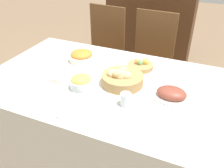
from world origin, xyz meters
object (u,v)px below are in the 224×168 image
object	(u,v)px
sideboard	(150,29)
bread_basket	(122,78)
carrot_bowl	(82,56)
pineapple_bowl	(81,82)
dinner_plate	(76,108)
spoon	(106,116)
knife	(101,115)
butter_dish	(57,79)
chair_far_center	(150,58)
drinking_cup	(126,99)
fork	(54,102)
ham_platter	(171,94)
egg_basket	(141,65)
chair_far_left	(102,50)

from	to	relation	value
sideboard	bread_basket	size ratio (longest dim) A/B	3.96
carrot_bowl	pineapple_bowl	bearing A→B (deg)	-60.84
dinner_plate	spoon	xyz separation A→B (m)	(0.19, 0.00, -0.00)
knife	butter_dish	bearing A→B (deg)	157.18
carrot_bowl	bread_basket	bearing A→B (deg)	-25.41
chair_far_center	knife	bearing A→B (deg)	-85.68
chair_far_center	carrot_bowl	bearing A→B (deg)	-117.99
dinner_plate	drinking_cup	size ratio (longest dim) A/B	3.26
fork	spoon	bearing A→B (deg)	3.15
knife	spoon	distance (m)	0.03
pineapple_bowl	dinner_plate	distance (m)	0.23
sideboard	fork	world-z (taller)	sideboard
bread_basket	fork	size ratio (longest dim) A/B	1.51
ham_platter	knife	bearing A→B (deg)	-134.75
carrot_bowl	pineapple_bowl	size ratio (longest dim) A/B	1.34
ham_platter	pineapple_bowl	distance (m)	0.59
ham_platter	spoon	world-z (taller)	ham_platter
drinking_cup	egg_basket	bearing A→B (deg)	96.60
carrot_bowl	drinking_cup	xyz separation A→B (m)	(0.53, -0.42, 0.00)
ham_platter	bread_basket	bearing A→B (deg)	176.13
egg_basket	ham_platter	xyz separation A→B (m)	(0.29, -0.30, -0.00)
carrot_bowl	fork	bearing A→B (deg)	-77.89
egg_basket	ham_platter	bearing A→B (deg)	-45.33
chair_far_left	knife	bearing A→B (deg)	-60.11
chair_far_center	knife	world-z (taller)	chair_far_center
fork	butter_dish	xyz separation A→B (m)	(-0.12, 0.21, 0.01)
fork	egg_basket	bearing A→B (deg)	63.62
chair_far_left	butter_dish	xyz separation A→B (m)	(0.14, -1.03, 0.22)
drinking_cup	butter_dish	size ratio (longest dim) A/B	0.77
pineapple_bowl	dinner_plate	bearing A→B (deg)	-68.45
fork	butter_dish	distance (m)	0.24
pineapple_bowl	spoon	xyz separation A→B (m)	(0.27, -0.21, -0.04)
chair_far_center	butter_dish	world-z (taller)	chair_far_center
egg_basket	ham_platter	distance (m)	0.42
ham_platter	sideboard	bearing A→B (deg)	108.83
drinking_cup	butter_dish	distance (m)	0.54
drinking_cup	butter_dish	xyz separation A→B (m)	(-0.53, 0.07, -0.03)
chair_far_left	spoon	world-z (taller)	chair_far_left
dinner_plate	knife	size ratio (longest dim) A/B	1.42
chair_far_left	chair_far_center	bearing A→B (deg)	4.87
spoon	drinking_cup	bearing A→B (deg)	62.46
chair_far_left	knife	size ratio (longest dim) A/B	5.22
egg_basket	fork	xyz separation A→B (m)	(-0.36, -0.63, -0.02)
bread_basket	drinking_cup	bearing A→B (deg)	-63.63
carrot_bowl	drinking_cup	distance (m)	0.68
chair_far_center	chair_far_left	xyz separation A→B (m)	(-0.54, -0.00, 0.00)
knife	bread_basket	bearing A→B (deg)	94.80
carrot_bowl	fork	distance (m)	0.58
dinner_plate	fork	xyz separation A→B (m)	(-0.16, 0.00, -0.00)
pineapple_bowl	spoon	size ratio (longest dim) A/B	0.80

